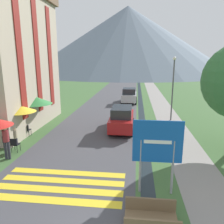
% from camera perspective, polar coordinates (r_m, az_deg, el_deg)
% --- Properties ---
extents(ground_plane, '(160.00, 160.00, 0.00)m').
position_cam_1_polar(ground_plane, '(24.60, 4.76, 1.13)').
color(ground_plane, '#3D6033').
extents(road, '(6.40, 60.00, 0.01)m').
position_cam_1_polar(road, '(34.57, 1.10, 4.72)').
color(road, '#424247').
rests_on(road, ground_plane).
extents(footpath, '(2.20, 60.00, 0.01)m').
position_cam_1_polar(footpath, '(34.56, 11.25, 4.47)').
color(footpath, gray).
rests_on(footpath, ground_plane).
extents(drainage_channel, '(0.60, 60.00, 0.00)m').
position_cam_1_polar(drainage_channel, '(34.44, 7.26, 4.58)').
color(drainage_channel, black).
rests_on(drainage_channel, ground_plane).
extents(crosswalk_marking, '(5.44, 2.54, 0.01)m').
position_cam_1_polar(crosswalk_marking, '(10.05, -13.38, -18.04)').
color(crosswalk_marking, yellow).
rests_on(crosswalk_marking, ground_plane).
extents(mountain_distant, '(81.79, 81.79, 26.15)m').
position_cam_1_polar(mountain_distant, '(93.52, 4.09, 18.15)').
color(mountain_distant, slate).
rests_on(mountain_distant, ground_plane).
extents(hotel_building, '(5.69, 9.49, 10.78)m').
position_cam_1_polar(hotel_building, '(18.92, -26.46, 13.95)').
color(hotel_building, tan).
rests_on(hotel_building, ground_plane).
extents(road_sign, '(1.90, 0.11, 3.01)m').
position_cam_1_polar(road_sign, '(8.63, 11.76, -9.01)').
color(road_sign, gray).
rests_on(road_sign, ground_plane).
extents(footbridge, '(1.70, 1.10, 0.65)m').
position_cam_1_polar(footbridge, '(7.86, 10.18, -25.98)').
color(footbridge, brown).
rests_on(footbridge, ground_plane).
extents(parked_car_near, '(1.80, 4.29, 1.82)m').
position_cam_1_polar(parked_car_near, '(16.47, 2.58, -1.70)').
color(parked_car_near, '#A31919').
rests_on(parked_car_near, ground_plane).
extents(parked_car_far, '(1.90, 3.80, 1.82)m').
position_cam_1_polar(parked_car_far, '(27.41, 4.50, 4.33)').
color(parked_car_far, '#B2B2B7').
rests_on(parked_car_far, ground_plane).
extents(cafe_chair_far_left, '(0.40, 0.40, 0.85)m').
position_cam_1_polar(cafe_chair_far_left, '(16.33, -21.38, -4.22)').
color(cafe_chair_far_left, black).
rests_on(cafe_chair_far_left, ground_plane).
extents(cafe_chair_near_right, '(0.40, 0.40, 0.85)m').
position_cam_1_polar(cafe_chair_near_right, '(14.49, -25.79, -6.83)').
color(cafe_chair_near_right, black).
rests_on(cafe_chair_near_right, ground_plane).
extents(cafe_chair_near_left, '(0.40, 0.40, 0.85)m').
position_cam_1_polar(cafe_chair_near_left, '(13.83, -24.09, -7.60)').
color(cafe_chair_near_left, black).
rests_on(cafe_chair_near_left, ground_plane).
extents(cafe_umbrella_middle_yellow, '(1.98, 1.98, 2.29)m').
position_cam_1_polar(cafe_umbrella_middle_yellow, '(15.50, -22.79, 0.76)').
color(cafe_umbrella_middle_yellow, '#B7B2A8').
rests_on(cafe_umbrella_middle_yellow, ground_plane).
extents(cafe_umbrella_rear_green, '(2.39, 2.39, 2.52)m').
position_cam_1_polar(cafe_umbrella_rear_green, '(17.41, -19.22, 2.88)').
color(cafe_umbrella_rear_green, '#B7B2A8').
rests_on(cafe_umbrella_rear_green, ground_plane).
extents(person_standing_terrace, '(0.32, 0.32, 1.83)m').
position_cam_1_polar(person_standing_terrace, '(12.90, -25.93, -6.66)').
color(person_standing_terrace, '#282833').
rests_on(person_standing_terrace, ground_plane).
extents(person_seated_near, '(0.32, 0.32, 1.20)m').
position_cam_1_polar(person_seated_near, '(14.94, -24.12, -5.46)').
color(person_seated_near, '#282833').
rests_on(person_seated_near, ground_plane).
extents(streetlamp, '(0.28, 0.28, 5.49)m').
position_cam_1_polar(streetlamp, '(19.53, 15.64, 7.12)').
color(streetlamp, '#515156').
rests_on(streetlamp, ground_plane).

